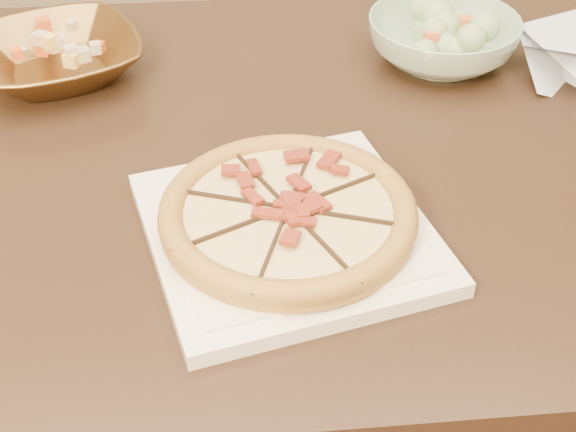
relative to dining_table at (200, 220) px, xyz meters
name	(u,v)px	position (x,y,z in m)	size (l,w,h in m)	color
dining_table	(200,220)	(0.00, 0.00, 0.00)	(1.29, 0.83, 0.75)	black
plate	(288,231)	(0.10, -0.18, 0.12)	(0.33, 0.33, 0.02)	white
pizza	(288,213)	(0.10, -0.18, 0.15)	(0.26, 0.26, 0.03)	#B0853C
bronze_bowl	(57,58)	(-0.18, 0.19, 0.14)	(0.22, 0.22, 0.05)	brown
mixed_dish	(50,30)	(-0.18, 0.19, 0.18)	(0.10, 0.11, 0.03)	#CDBB8A
salad_bowl	(442,40)	(0.34, 0.18, 0.14)	(0.21, 0.21, 0.06)	#B0D0B5
salad	(447,6)	(0.34, 0.18, 0.19)	(0.11, 0.11, 0.04)	#AFD689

